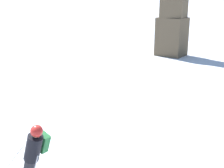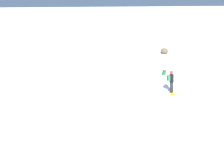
{
  "view_description": "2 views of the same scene",
  "coord_description": "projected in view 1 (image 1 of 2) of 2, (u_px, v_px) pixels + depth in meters",
  "views": [
    {
      "loc": [
        5.89,
        -3.86,
        4.54
      ],
      "look_at": [
        -0.43,
        4.61,
        1.32
      ],
      "focal_mm": 50.0,
      "sensor_mm": 36.0,
      "label": 1
    },
    {
      "loc": [
        -11.15,
        6.65,
        7.07
      ],
      "look_at": [
        1.52,
        4.78,
        0.71
      ],
      "focal_mm": 28.0,
      "sensor_mm": 36.0,
      "label": 2
    }
  ],
  "objects": [
    {
      "name": "rock_pillar",
      "position": [
        173.0,
        10.0,
        21.4
      ],
      "size": [
        1.88,
        1.65,
        7.62
      ],
      "color": "brown",
      "rests_on": "ground"
    },
    {
      "name": "skier",
      "position": [
        33.0,
        155.0,
        6.93
      ],
      "size": [
        1.38,
        1.78,
        1.84
      ],
      "rotation": [
        0.0,
        0.0,
        0.02
      ],
      "color": "yellow",
      "rests_on": "ground"
    }
  ]
}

